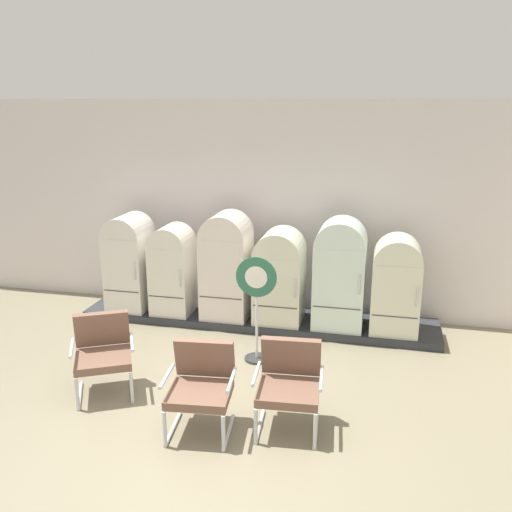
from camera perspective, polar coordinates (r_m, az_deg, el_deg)
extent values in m
cube|color=#7D755C|center=(5.88, -6.71, -18.32)|extent=(12.00, 10.00, 0.05)
cube|color=silver|center=(8.55, 1.15, 4.96)|extent=(11.76, 0.12, 3.29)
cube|color=#47443F|center=(8.39, 1.19, 13.68)|extent=(11.76, 0.07, 0.06)
cube|color=#2B2E32|center=(8.41, 0.19, -6.55)|extent=(5.36, 0.95, 0.12)
cube|color=silver|center=(8.76, -12.96, -1.56)|extent=(0.62, 0.69, 1.17)
cylinder|color=silver|center=(8.60, -13.20, 2.18)|extent=(0.62, 0.68, 0.62)
cube|color=#383838|center=(8.53, -13.89, -3.60)|extent=(0.57, 0.01, 0.01)
cylinder|color=silver|center=(8.30, -12.55, -1.48)|extent=(0.02, 0.02, 0.28)
cube|color=silver|center=(8.45, -8.65, -2.34)|extent=(0.59, 0.60, 1.07)
cylinder|color=silver|center=(8.30, -8.80, 1.16)|extent=(0.59, 0.59, 0.59)
cube|color=#383838|center=(8.25, -9.36, -4.26)|extent=(0.54, 0.01, 0.01)
cylinder|color=silver|center=(8.05, -7.94, -2.29)|extent=(0.02, 0.02, 0.28)
cube|color=silver|center=(8.19, -3.08, -2.13)|extent=(0.69, 0.67, 1.24)
cylinder|color=silver|center=(8.02, -3.15, 2.11)|extent=(0.69, 0.66, 0.69)
cube|color=#383838|center=(7.96, -3.73, -4.40)|extent=(0.63, 0.01, 0.01)
cylinder|color=silver|center=(7.75, -1.80, -2.01)|extent=(0.02, 0.02, 0.28)
cube|color=silver|center=(8.06, 2.46, -3.23)|extent=(0.69, 0.70, 1.03)
cylinder|color=silver|center=(7.91, 2.50, 0.28)|extent=(0.69, 0.68, 0.69)
cube|color=#383838|center=(7.80, 1.97, -5.35)|extent=(0.64, 0.01, 0.01)
cylinder|color=silver|center=(7.64, 4.09, -3.39)|extent=(0.02, 0.02, 0.28)
cube|color=silver|center=(7.91, 8.68, -3.05)|extent=(0.71, 0.66, 1.22)
cylinder|color=silver|center=(7.73, 8.86, 1.22)|extent=(0.71, 0.64, 0.71)
cube|color=#383838|center=(7.67, 8.41, -5.39)|extent=(0.65, 0.01, 0.01)
cylinder|color=silver|center=(7.52, 10.76, -2.98)|extent=(0.02, 0.02, 0.28)
cube|color=beige|center=(7.93, 14.31, -4.03)|extent=(0.66, 0.65, 1.04)
cylinder|color=beige|center=(7.77, 14.57, -0.42)|extent=(0.66, 0.64, 0.66)
cube|color=#383838|center=(7.68, 14.25, -6.17)|extent=(0.61, 0.01, 0.01)
cylinder|color=silver|center=(7.58, 16.45, -4.12)|extent=(0.02, 0.02, 0.28)
cylinder|color=silver|center=(6.76, -17.89, -13.67)|extent=(0.31, 0.56, 0.04)
cylinder|color=silver|center=(6.43, -18.16, -13.46)|extent=(0.05, 0.05, 0.37)
cylinder|color=silver|center=(6.74, -12.84, -13.37)|extent=(0.31, 0.56, 0.04)
cylinder|color=silver|center=(6.40, -12.85, -13.16)|extent=(0.05, 0.05, 0.37)
cube|color=brown|center=(6.56, -15.63, -10.38)|extent=(0.80, 0.77, 0.09)
cube|color=brown|center=(6.71, -15.77, -7.30)|extent=(0.62, 0.43, 0.44)
cylinder|color=silver|center=(6.50, -18.67, -9.08)|extent=(0.26, 0.46, 0.04)
cylinder|color=silver|center=(6.47, -12.82, -8.72)|extent=(0.26, 0.46, 0.04)
cylinder|color=silver|center=(5.94, 0.40, -17.28)|extent=(0.09, 0.61, 0.04)
cylinder|color=silver|center=(5.60, -0.03, -17.28)|extent=(0.04, 0.04, 0.37)
cylinder|color=silver|center=(5.90, 6.26, -17.64)|extent=(0.09, 0.61, 0.04)
cylinder|color=silver|center=(5.56, 6.18, -17.67)|extent=(0.04, 0.04, 0.37)
cube|color=brown|center=(5.70, 3.38, -14.01)|extent=(0.66, 0.60, 0.09)
cube|color=brown|center=(5.82, 3.69, -10.37)|extent=(0.63, 0.21, 0.44)
cylinder|color=silver|center=(5.64, 0.02, -12.16)|extent=(0.07, 0.50, 0.04)
cylinder|color=silver|center=(5.59, 6.84, -12.55)|extent=(0.07, 0.50, 0.04)
cylinder|color=silver|center=(5.96, -8.65, -17.35)|extent=(0.11, 0.61, 0.04)
cylinder|color=silver|center=(5.63, -9.51, -17.33)|extent=(0.04, 0.04, 0.37)
cylinder|color=silver|center=(5.85, -2.88, -17.89)|extent=(0.11, 0.61, 0.04)
cylinder|color=silver|center=(5.51, -3.42, -17.92)|extent=(0.04, 0.04, 0.37)
cube|color=brown|center=(5.68, -5.91, -14.17)|extent=(0.68, 0.62, 0.09)
cube|color=brown|center=(5.80, -5.37, -10.52)|extent=(0.63, 0.23, 0.44)
cylinder|color=silver|center=(5.67, -9.28, -12.25)|extent=(0.09, 0.50, 0.04)
cylinder|color=silver|center=(5.53, -2.57, -12.77)|extent=(0.09, 0.50, 0.04)
cylinder|color=#2D2D30|center=(7.28, 0.08, -10.64)|extent=(0.32, 0.32, 0.03)
cylinder|color=silver|center=(7.05, 0.08, -6.46)|extent=(0.04, 0.04, 1.12)
cylinder|color=#2A6547|center=(6.83, 0.03, -2.21)|extent=(0.52, 0.02, 0.52)
cylinder|color=white|center=(6.82, 0.01, -2.24)|extent=(0.29, 0.00, 0.29)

